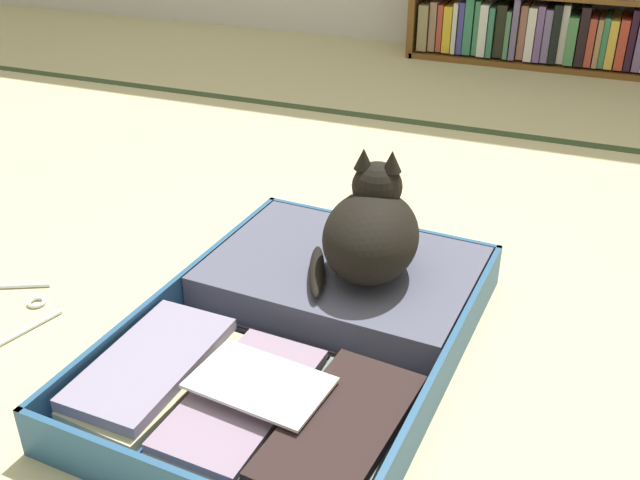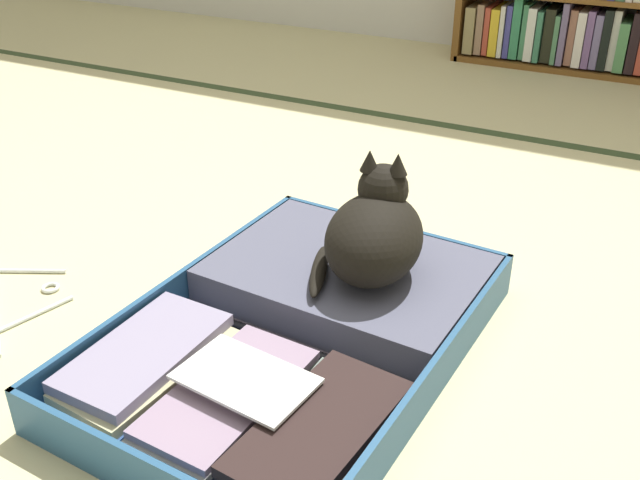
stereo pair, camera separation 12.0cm
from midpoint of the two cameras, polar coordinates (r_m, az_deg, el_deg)
name	(u,v)px [view 1 (the left image)]	position (r m, az deg, el deg)	size (l,w,h in m)	color
ground_plane	(286,330)	(1.54, -4.86, -7.06)	(10.00, 10.00, 0.00)	#CAC18D
tatami_border	(437,125)	(2.65, 7.79, 8.81)	(4.80, 0.05, 0.00)	#354728
open_suitcase	(309,325)	(1.48, -3.21, -6.64)	(0.64, 0.90, 0.10)	#265179
black_cat	(371,231)	(1.51, 1.73, 0.63)	(0.26, 0.31, 0.26)	black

